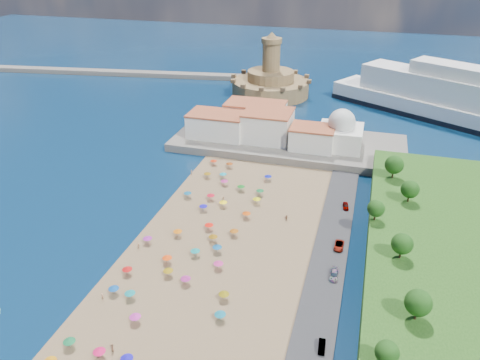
% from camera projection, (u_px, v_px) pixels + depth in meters
% --- Properties ---
extents(ground, '(700.00, 700.00, 0.00)m').
position_uv_depth(ground, '(200.00, 245.00, 125.62)').
color(ground, '#071938').
rests_on(ground, ground).
extents(terrace, '(90.00, 36.00, 3.00)m').
position_uv_depth(terrace, '(288.00, 143.00, 184.81)').
color(terrace, '#59544C').
rests_on(terrace, ground).
extents(jetty, '(18.00, 70.00, 2.40)m').
position_uv_depth(jetty, '(256.00, 111.00, 220.25)').
color(jetty, '#59544C').
rests_on(jetty, ground).
extents(breakwater, '(199.03, 34.77, 2.60)m').
position_uv_depth(breakwater, '(118.00, 73.00, 282.73)').
color(breakwater, '#59544C').
rests_on(breakwater, ground).
extents(waterfront_buildings, '(57.00, 29.00, 11.00)m').
position_uv_depth(waterfront_buildings, '(257.00, 124.00, 185.64)').
color(waterfront_buildings, silver).
rests_on(waterfront_buildings, terrace).
extents(domed_building, '(16.00, 16.00, 15.00)m').
position_uv_depth(domed_building, '(341.00, 132.00, 174.76)').
color(domed_building, silver).
rests_on(domed_building, terrace).
extents(fortress, '(40.00, 40.00, 32.40)m').
position_uv_depth(fortress, '(270.00, 83.00, 243.35)').
color(fortress, '#936F49').
rests_on(fortress, ground).
extents(beach_parasols, '(32.73, 115.70, 2.20)m').
position_uv_depth(beach_parasols, '(184.00, 254.00, 118.73)').
color(beach_parasols, gray).
rests_on(beach_parasols, beach).
extents(beachgoers, '(38.50, 92.57, 1.88)m').
position_uv_depth(beachgoers, '(195.00, 238.00, 126.90)').
color(beachgoers, tan).
rests_on(beachgoers, beach).
extents(parked_cars, '(2.49, 75.69, 1.45)m').
position_uv_depth(parked_cars, '(335.00, 269.00, 114.37)').
color(parked_cars, gray).
rests_on(parked_cars, promenade).
extents(hillside_trees, '(13.91, 110.83, 7.51)m').
position_uv_depth(hillside_trees, '(396.00, 259.00, 103.73)').
color(hillside_trees, '#382314').
rests_on(hillside_trees, hillside).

